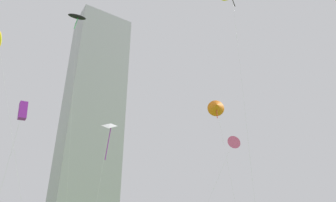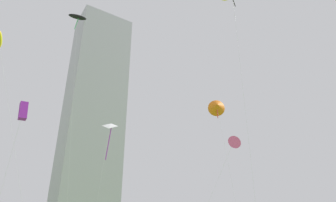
{
  "view_description": "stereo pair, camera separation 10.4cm",
  "coord_description": "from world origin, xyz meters",
  "px_view_note": "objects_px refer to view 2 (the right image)",
  "views": [
    {
      "loc": [
        -10.67,
        -13.39,
        1.78
      ],
      "look_at": [
        2.96,
        6.61,
        13.28
      ],
      "focal_mm": 32.8,
      "sensor_mm": 36.0,
      "label": 1
    },
    {
      "loc": [
        -10.58,
        -13.44,
        1.78
      ],
      "look_at": [
        2.96,
        6.61,
        13.28
      ],
      "focal_mm": 32.8,
      "sensor_mm": 36.0,
      "label": 2
    }
  ],
  "objects_px": {
    "kite_flying_6": "(217,106)",
    "distant_highrise_0": "(93,118)",
    "kite_flying_0": "(233,144)",
    "kite_flying_3": "(78,17)",
    "kite_flying_5": "(110,129)",
    "kite_flying_2": "(23,111)"
  },
  "relations": [
    {
      "from": "kite_flying_3",
      "to": "kite_flying_6",
      "type": "distance_m",
      "value": 25.38
    },
    {
      "from": "kite_flying_3",
      "to": "kite_flying_2",
      "type": "bearing_deg",
      "value": -121.96
    },
    {
      "from": "kite_flying_5",
      "to": "kite_flying_2",
      "type": "bearing_deg",
      "value": -166.8
    },
    {
      "from": "kite_flying_6",
      "to": "distant_highrise_0",
      "type": "relative_size",
      "value": 0.22
    },
    {
      "from": "kite_flying_0",
      "to": "distant_highrise_0",
      "type": "relative_size",
      "value": 0.15
    },
    {
      "from": "kite_flying_5",
      "to": "kite_flying_6",
      "type": "height_order",
      "value": "kite_flying_6"
    },
    {
      "from": "kite_flying_2",
      "to": "kite_flying_0",
      "type": "bearing_deg",
      "value": -5.2
    },
    {
      "from": "kite_flying_3",
      "to": "kite_flying_5",
      "type": "height_order",
      "value": "kite_flying_3"
    },
    {
      "from": "kite_flying_3",
      "to": "distant_highrise_0",
      "type": "xyz_separation_m",
      "value": [
        30.75,
        75.65,
        15.66
      ]
    },
    {
      "from": "kite_flying_3",
      "to": "kite_flying_5",
      "type": "bearing_deg",
      "value": -60.05
    },
    {
      "from": "kite_flying_0",
      "to": "kite_flying_6",
      "type": "height_order",
      "value": "kite_flying_6"
    },
    {
      "from": "kite_flying_2",
      "to": "kite_flying_6",
      "type": "relative_size",
      "value": 0.66
    },
    {
      "from": "kite_flying_0",
      "to": "kite_flying_5",
      "type": "distance_m",
      "value": 16.08
    },
    {
      "from": "kite_flying_3",
      "to": "distant_highrise_0",
      "type": "height_order",
      "value": "distant_highrise_0"
    },
    {
      "from": "kite_flying_0",
      "to": "kite_flying_3",
      "type": "xyz_separation_m",
      "value": [
        -19.4,
        11.51,
        19.95
      ]
    },
    {
      "from": "kite_flying_0",
      "to": "kite_flying_6",
      "type": "bearing_deg",
      "value": 97.1
    },
    {
      "from": "kite_flying_5",
      "to": "distant_highrise_0",
      "type": "relative_size",
      "value": 0.15
    },
    {
      "from": "kite_flying_0",
      "to": "kite_flying_2",
      "type": "relative_size",
      "value": 1.05
    },
    {
      "from": "distant_highrise_0",
      "to": "kite_flying_2",
      "type": "bearing_deg",
      "value": -112.06
    },
    {
      "from": "kite_flying_2",
      "to": "kite_flying_5",
      "type": "distance_m",
      "value": 10.06
    },
    {
      "from": "kite_flying_2",
      "to": "kite_flying_5",
      "type": "height_order",
      "value": "kite_flying_5"
    },
    {
      "from": "kite_flying_3",
      "to": "distant_highrise_0",
      "type": "relative_size",
      "value": 0.35
    }
  ]
}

